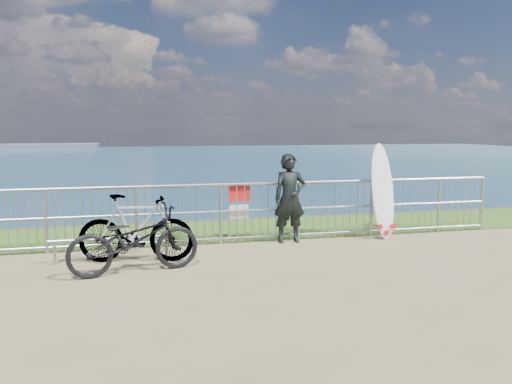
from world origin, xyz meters
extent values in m
plane|color=#2C5517|center=(0.00, 2.70, 0.01)|extent=(120.00, 120.00, 0.00)
cube|color=brown|center=(0.00, 3.90, -2.50)|extent=(120.00, 0.30, 5.00)
plane|color=navy|center=(0.00, 90.00, -5.00)|extent=(260.00, 260.00, 0.00)
cylinder|color=gray|center=(0.00, 1.60, 1.10)|extent=(10.00, 0.06, 0.06)
cylinder|color=gray|center=(0.00, 1.60, 0.61)|extent=(10.00, 0.05, 0.05)
cylinder|color=gray|center=(0.00, 1.60, 0.10)|extent=(10.00, 0.05, 0.05)
cylinder|color=gray|center=(-3.50, 1.60, 0.55)|extent=(0.06, 0.06, 1.10)
cylinder|color=gray|center=(-2.00, 1.60, 0.55)|extent=(0.06, 0.06, 1.10)
cylinder|color=gray|center=(-0.50, 1.60, 0.55)|extent=(0.06, 0.06, 1.10)
cylinder|color=gray|center=(1.00, 1.60, 0.55)|extent=(0.06, 0.06, 1.10)
cylinder|color=gray|center=(2.50, 1.60, 0.55)|extent=(0.06, 0.06, 1.10)
cylinder|color=gray|center=(4.00, 1.60, 0.55)|extent=(0.06, 0.06, 1.10)
cylinder|color=gray|center=(5.00, 1.60, 0.55)|extent=(0.06, 0.06, 1.10)
cube|color=red|center=(-0.14, 1.66, 0.92)|extent=(0.42, 0.02, 0.30)
cube|color=white|center=(-0.14, 1.66, 0.92)|extent=(0.38, 0.01, 0.08)
cube|color=white|center=(-0.14, 1.66, 0.58)|extent=(0.36, 0.02, 0.26)
imported|color=black|center=(0.77, 1.45, 0.83)|extent=(0.60, 0.40, 1.65)
ellipsoid|color=white|center=(2.63, 1.39, 0.92)|extent=(0.53, 0.49, 1.84)
cone|color=red|center=(2.49, 1.27, 0.26)|extent=(0.11, 0.20, 0.11)
cone|color=red|center=(2.77, 1.27, 0.26)|extent=(0.11, 0.20, 0.11)
cone|color=red|center=(2.63, 1.27, 0.14)|extent=(0.11, 0.20, 0.11)
imported|color=black|center=(-2.03, 0.06, 0.50)|extent=(2.01, 1.04, 1.01)
imported|color=black|center=(-2.01, 0.68, 0.55)|extent=(1.88, 0.83, 1.10)
cylinder|color=gray|center=(-2.39, 0.81, 0.37)|extent=(1.93, 0.05, 0.05)
cylinder|color=gray|center=(-3.26, 0.81, 0.19)|extent=(0.04, 0.04, 0.37)
cylinder|color=gray|center=(-1.53, 0.81, 0.19)|extent=(0.04, 0.04, 0.37)
camera|label=1|loc=(-1.93, -7.31, 2.15)|focal=35.00mm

